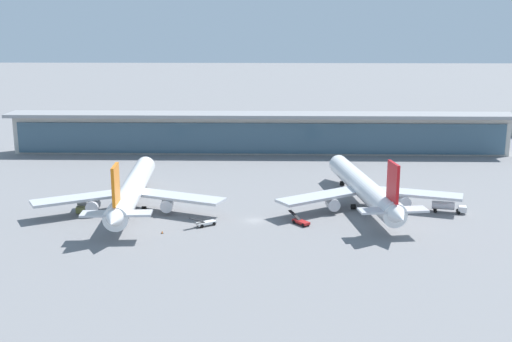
{
  "coord_description": "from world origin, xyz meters",
  "views": [
    {
      "loc": [
        4.05,
        -151.34,
        48.28
      ],
      "look_at": [
        0.0,
        20.19,
        7.85
      ],
      "focal_mm": 44.98,
      "sensor_mm": 36.0,
      "label": 1
    }
  ],
  "objects": [
    {
      "name": "service_truck_mid_apron_white",
      "position": [
        49.52,
        7.91,
        1.71
      ],
      "size": [
        8.87,
        3.95,
        2.95
      ],
      "color": "silver",
      "rests_on": "ground"
    },
    {
      "name": "service_truck_under_wing_white",
      "position": [
        -11.61,
        -4.63,
        0.81
      ],
      "size": [
        6.33,
        5.04,
        2.7
      ],
      "color": "silver",
      "rests_on": "ground"
    },
    {
      "name": "ground_plane",
      "position": [
        0.0,
        0.0,
        0.0
      ],
      "size": [
        1200.0,
        1200.0,
        0.0
      ],
      "primitive_type": "plane",
      "color": "slate"
    },
    {
      "name": "airliner_left_stand",
      "position": [
        -31.95,
        8.5,
        5.38
      ],
      "size": [
        49.25,
        64.18,
        17.08
      ],
      "color": "white",
      "rests_on": "ground"
    },
    {
      "name": "service_truck_by_tail_olive",
      "position": [
        -44.85,
        7.53,
        1.69
      ],
      "size": [
        3.35,
        7.56,
        3.1
      ],
      "color": "olive",
      "rests_on": "ground"
    },
    {
      "name": "service_truck_near_nose_red",
      "position": [
        11.34,
        -2.85,
        0.81
      ],
      "size": [
        5.28,
        6.17,
        2.7
      ],
      "color": "#B21E1E",
      "rests_on": "ground"
    },
    {
      "name": "safety_cone_alpha",
      "position": [
        -21.12,
        -10.3,
        0.32
      ],
      "size": [
        0.62,
        0.62,
        0.7
      ],
      "color": "orange",
      "rests_on": "ground"
    },
    {
      "name": "terminal_building",
      "position": [
        0.0,
        82.46,
        7.87
      ],
      "size": [
        185.19,
        12.8,
        15.2
      ],
      "color": "beige",
      "rests_on": "ground"
    },
    {
      "name": "airliner_centre_stand",
      "position": [
        28.64,
        12.43,
        5.38
      ],
      "size": [
        48.89,
        64.09,
        17.08
      ],
      "color": "white",
      "rests_on": "ground"
    }
  ]
}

